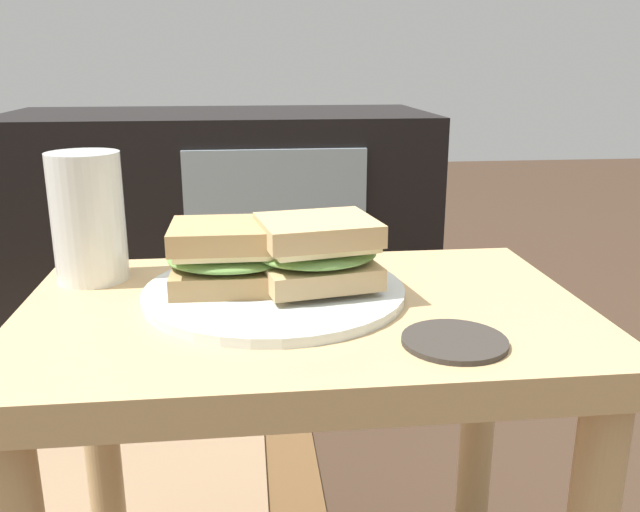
% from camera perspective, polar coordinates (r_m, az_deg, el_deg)
% --- Properties ---
extents(side_table, '(0.56, 0.36, 0.46)m').
position_cam_1_polar(side_table, '(0.70, -1.31, -11.10)').
color(side_table, tan).
rests_on(side_table, ground).
extents(tv_cabinet, '(0.96, 0.46, 0.58)m').
position_cam_1_polar(tv_cabinet, '(1.62, -8.28, 1.78)').
color(tv_cabinet, black).
rests_on(tv_cabinet, ground).
extents(area_rug, '(1.02, 0.80, 0.01)m').
position_cam_1_polar(area_rug, '(1.30, -24.25, -17.19)').
color(area_rug, brown).
rests_on(area_rug, ground).
extents(plate, '(0.27, 0.27, 0.01)m').
position_cam_1_polar(plate, '(0.69, -3.91, -3.05)').
color(plate, silver).
rests_on(plate, side_table).
extents(sandwich_front, '(0.13, 0.10, 0.07)m').
position_cam_1_polar(sandwich_front, '(0.68, -7.67, 0.01)').
color(sandwich_front, tan).
rests_on(sandwich_front, plate).
extents(sandwich_back, '(0.14, 0.13, 0.07)m').
position_cam_1_polar(sandwich_back, '(0.67, -0.22, 0.41)').
color(sandwich_back, tan).
rests_on(sandwich_back, plate).
extents(beer_glass, '(0.08, 0.08, 0.14)m').
position_cam_1_polar(beer_glass, '(0.77, -19.15, 2.96)').
color(beer_glass, silver).
rests_on(beer_glass, side_table).
extents(coaster, '(0.09, 0.09, 0.01)m').
position_cam_1_polar(coaster, '(0.59, 11.40, -7.13)').
color(coaster, '#332D28').
rests_on(coaster, side_table).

